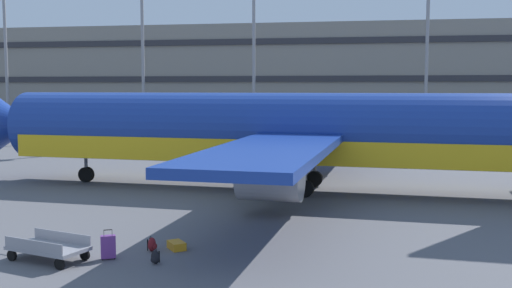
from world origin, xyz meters
name	(u,v)px	position (x,y,z in m)	size (l,w,h in m)	color
ground_plane	(328,188)	(0.00, 0.00, 0.00)	(600.00, 600.00, 0.00)	#5B5B60
terminal_structure	(348,80)	(0.00, 46.67, 6.66)	(134.54, 19.03, 13.32)	gray
airliner	(294,133)	(-1.75, -1.36, 3.19)	(38.55, 31.06, 11.19)	navy
light_mast_far_left	(5,40)	(-39.64, 31.01, 11.19)	(1.80, 0.50, 19.08)	gray
light_mast_left	(142,14)	(-22.62, 31.01, 13.81)	(1.80, 0.50, 24.17)	gray
light_mast_center_left	(254,12)	(-9.84, 31.01, 13.82)	(1.80, 0.50, 24.20)	gray
light_mast_center_right	(428,29)	(8.46, 31.01, 11.71)	(1.80, 0.50, 20.08)	gray
suitcase_upright	(177,245)	(-4.49, -13.64, 0.14)	(0.83, 0.88, 0.27)	orange
suitcase_teal	(108,247)	(-6.33, -15.19, 0.42)	(0.53, 0.43, 1.01)	#72388C
backpack_silver	(155,257)	(-4.64, -15.42, 0.21)	(0.36, 0.33, 0.49)	black
backpack_scuffed	(152,245)	(-5.24, -14.02, 0.23)	(0.31, 0.39, 0.53)	maroon
baggage_cart	(48,248)	(-8.20, -15.66, 0.43)	(3.36, 1.98, 0.82)	gray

